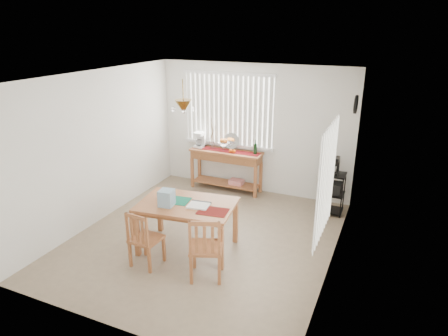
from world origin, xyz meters
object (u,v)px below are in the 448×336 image
at_px(chair_left, 144,239).
at_px(dining_table, 187,209).
at_px(wire_cart, 331,189).
at_px(sideboard, 226,161).
at_px(cart_items, 334,166).
at_px(chair_right, 206,248).

bearing_deg(chair_left, dining_table, 63.06).
bearing_deg(chair_left, wire_cart, 53.04).
xyz_separation_m(sideboard, chair_left, (0.06, -3.05, -0.21)).
bearing_deg(cart_items, sideboard, 174.18).
xyz_separation_m(dining_table, chair_right, (0.60, -0.58, -0.21)).
relative_size(cart_items, dining_table, 0.21).
bearing_deg(chair_right, sideboard, 108.51).
bearing_deg(chair_right, chair_left, -175.40).
xyz_separation_m(cart_items, chair_right, (-1.19, -2.76, -0.45)).
bearing_deg(chair_left, sideboard, 91.18).
bearing_deg(sideboard, cart_items, -5.82).
relative_size(wire_cart, dining_table, 0.50).
xyz_separation_m(wire_cart, dining_table, (-1.79, -2.17, 0.21)).
bearing_deg(chair_right, wire_cart, 66.59).
height_order(cart_items, chair_right, cart_items).
height_order(chair_left, chair_right, chair_right).
height_order(wire_cart, chair_left, chair_left).
distance_m(sideboard, cart_items, 2.22).
height_order(dining_table, chair_right, chair_right).
xyz_separation_m(chair_left, chair_right, (0.93, 0.08, 0.04)).
distance_m(cart_items, chair_right, 3.04).
bearing_deg(chair_right, dining_table, 135.94).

